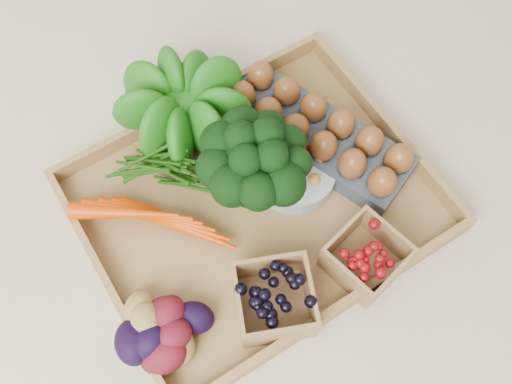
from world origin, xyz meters
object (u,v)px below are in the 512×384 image
broccoli (256,177)px  cherry_bowl (295,173)px  tray (256,205)px  egg_carton (316,137)px

broccoli → cherry_bowl: (0.07, -0.01, -0.05)m
tray → egg_carton: bearing=16.2°
broccoli → tray: bearing=-124.4°
cherry_bowl → egg_carton: 0.08m
cherry_bowl → egg_carton: egg_carton is taller
tray → broccoli: bearing=55.6°
tray → broccoli: (0.01, 0.01, 0.08)m
cherry_bowl → egg_carton: bearing=28.5°
tray → cherry_bowl: bearing=3.8°
egg_carton → tray: bearing=174.7°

